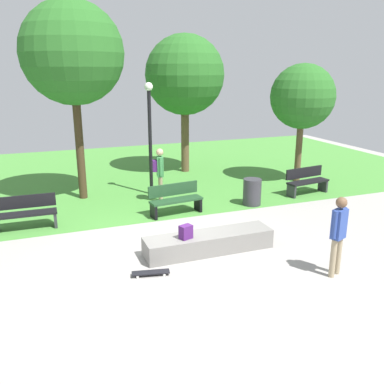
# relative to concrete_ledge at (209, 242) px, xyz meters

# --- Properties ---
(ground_plane) EXTENTS (28.00, 28.00, 0.00)m
(ground_plane) POSITION_rel_concrete_ledge_xyz_m (-0.79, 0.60, -0.23)
(ground_plane) COLOR #9E9993
(grass_lawn) EXTENTS (26.60, 12.20, 0.01)m
(grass_lawn) POSITION_rel_concrete_ledge_xyz_m (-0.79, 8.50, -0.22)
(grass_lawn) COLOR #478C38
(grass_lawn) RESTS_ON ground_plane
(concrete_ledge) EXTENTS (3.11, 0.73, 0.46)m
(concrete_ledge) POSITION_rel_concrete_ledge_xyz_m (0.00, 0.00, 0.00)
(concrete_ledge) COLOR gray
(concrete_ledge) RESTS_ON ground_plane
(backpack_on_ledge) EXTENTS (0.33, 0.28, 0.32)m
(backpack_on_ledge) POSITION_rel_concrete_ledge_xyz_m (-0.61, -0.09, 0.39)
(backpack_on_ledge) COLOR #4C1E66
(backpack_on_ledge) RESTS_ON concrete_ledge
(skater_performing_trick) EXTENTS (0.41, 0.30, 1.73)m
(skater_performing_trick) POSITION_rel_concrete_ledge_xyz_m (2.02, -2.04, 0.79)
(skater_performing_trick) COLOR tan
(skater_performing_trick) RESTS_ON ground_plane
(skateboard_by_ledge) EXTENTS (0.82, 0.35, 0.08)m
(skateboard_by_ledge) POSITION_rel_concrete_ledge_xyz_m (-1.62, -0.68, -0.16)
(skateboard_by_ledge) COLOR black
(skateboard_by_ledge) RESTS_ON ground_plane
(park_bench_far_left) EXTENTS (1.65, 0.69, 0.91)m
(park_bench_far_left) POSITION_rel_concrete_ledge_xyz_m (5.06, 3.21, 0.25)
(park_bench_far_left) COLOR black
(park_bench_far_left) RESTS_ON ground_plane
(park_bench_by_oak) EXTENTS (1.61, 0.50, 0.91)m
(park_bench_by_oak) POSITION_rel_concrete_ledge_xyz_m (-4.06, 3.11, 0.25)
(park_bench_by_oak) COLOR black
(park_bench_by_oak) RESTS_ON ground_plane
(park_bench_near_path) EXTENTS (1.64, 0.66, 0.91)m
(park_bench_near_path) POSITION_rel_concrete_ledge_xyz_m (0.11, 2.82, 0.25)
(park_bench_near_path) COLOR #1E4223
(park_bench_near_path) RESTS_ON ground_plane
(tree_young_birch) EXTENTS (3.18, 3.18, 6.26)m
(tree_young_birch) POSITION_rel_concrete_ledge_xyz_m (-2.29, 5.46, 4.42)
(tree_young_birch) COLOR #42301E
(tree_young_birch) RESTS_ON grass_lawn
(tree_broad_elm) EXTENTS (3.19, 3.19, 5.57)m
(tree_broad_elm) POSITION_rel_concrete_ledge_xyz_m (2.24, 7.85, 3.72)
(tree_broad_elm) COLOR brown
(tree_broad_elm) RESTS_ON grass_lawn
(tree_leaning_ash) EXTENTS (2.38, 2.38, 4.42)m
(tree_leaning_ash) POSITION_rel_concrete_ledge_xyz_m (5.76, 4.79, 2.98)
(tree_leaning_ash) COLOR brown
(tree_leaning_ash) RESTS_ON grass_lawn
(lamp_post) EXTENTS (0.28, 0.28, 3.79)m
(lamp_post) POSITION_rel_concrete_ledge_xyz_m (-0.01, 5.07, 2.10)
(lamp_post) COLOR black
(lamp_post) RESTS_ON ground_plane
(trash_bin) EXTENTS (0.58, 0.58, 0.85)m
(trash_bin) POSITION_rel_concrete_ledge_xyz_m (2.69, 2.79, 0.20)
(trash_bin) COLOR #333338
(trash_bin) RESTS_ON ground_plane
(pedestrian_with_backpack) EXTENTS (0.39, 0.42, 1.77)m
(pedestrian_with_backpack) POSITION_rel_concrete_ledge_xyz_m (0.02, 4.15, 0.84)
(pedestrian_with_backpack) COLOR tan
(pedestrian_with_backpack) RESTS_ON ground_plane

